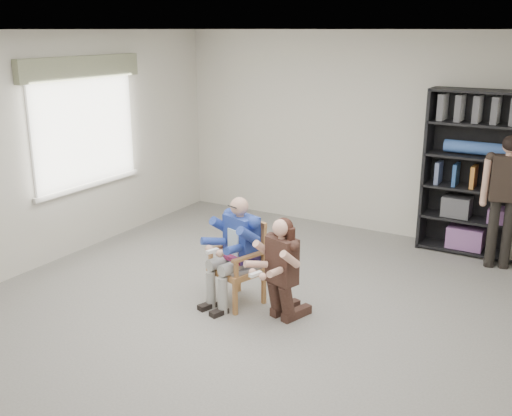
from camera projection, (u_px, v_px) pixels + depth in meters
The scene contains 8 objects.
room_shell at pixel (242, 191), 5.42m from camera, with size 6.00×7.00×2.80m, color beige, non-canonical shape.
floor at pixel (243, 329), 5.82m from camera, with size 6.00×7.00×0.01m, color slate.
window_left at pixel (86, 125), 7.61m from camera, with size 0.16×2.00×1.75m, color silver, non-canonical shape.
armchair at pixel (237, 263), 6.27m from camera, with size 0.52×0.50×0.90m, color #AA6C42, non-canonical shape.
seated_man at pixel (236, 251), 6.23m from camera, with size 0.50×0.70×1.17m, color navy, non-canonical shape.
kneeling_woman at pixel (280, 270), 5.86m from camera, with size 0.45×0.72×1.07m, color #341F19, non-canonical shape.
bookshelf at pixel (498, 177), 7.41m from camera, with size 1.80×0.38×2.10m, color black, non-canonical shape.
standing_man at pixel (504, 203), 7.12m from camera, with size 0.50×0.28×1.63m, color black, non-canonical shape.
Camera 1 is at (2.76, -4.45, 2.81)m, focal length 42.00 mm.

